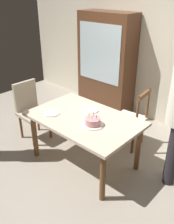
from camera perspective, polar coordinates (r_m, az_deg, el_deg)
name	(u,v)px	position (r m, az deg, el deg)	size (l,w,h in m)	color
ground	(84,161)	(3.67, -0.59, -11.41)	(6.40, 6.40, 0.00)	#9E9384
back_wall	(157,51)	(4.51, 16.07, 13.55)	(6.40, 0.10, 2.60)	beige
dining_table	(84,123)	(3.30, -0.64, -2.68)	(1.48, 0.95, 0.73)	beige
birthday_cake	(93,122)	(3.06, 1.36, -2.35)	(0.28, 0.28, 0.16)	silver
plate_near_celebrant	(52,113)	(3.39, -8.16, -0.25)	(0.22, 0.22, 0.01)	white
plate_far_side	(91,110)	(3.44, 0.89, 0.46)	(0.22, 0.22, 0.01)	white
fork_near_celebrant	(45,110)	(3.51, -9.85, 0.53)	(0.18, 0.02, 0.01)	silver
fork_far_side	(82,107)	(3.53, -1.17, 1.15)	(0.18, 0.02, 0.01)	silver
chair_spindle_back	(131,120)	(3.83, 10.17, -1.79)	(0.49, 0.49, 0.95)	beige
chair_upholstered	(30,108)	(4.08, -13.01, 1.02)	(0.46, 0.45, 0.95)	tan
china_cabinet	(106,64)	(4.81, 4.47, 11.04)	(1.10, 0.45, 1.90)	#56331E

